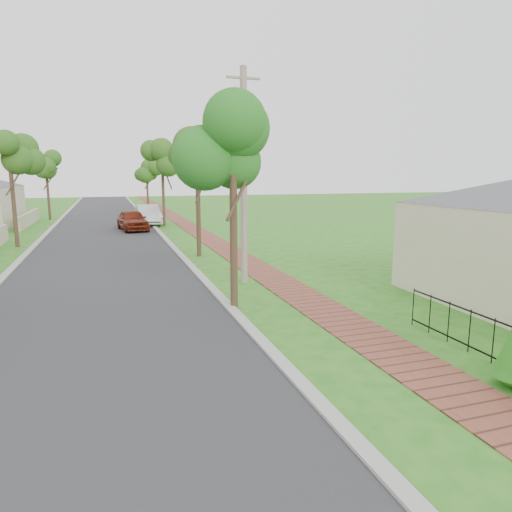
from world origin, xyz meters
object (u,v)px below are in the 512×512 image
parked_car_red (132,220)px  near_tree (233,149)px  parked_car_white (148,215)px  utility_pole (244,177)px

parked_car_red → near_tree: 21.19m
parked_car_white → near_tree: near_tree is taller
near_tree → parked_car_red: bearing=95.0°
parked_car_white → utility_pole: (1.61, -21.26, 3.09)m
parked_car_red → utility_pole: bearing=-88.1°
near_tree → utility_pole: utility_pole is taller
parked_car_white → utility_pole: 21.54m
parked_car_white → utility_pole: size_ratio=0.62×
near_tree → utility_pole: size_ratio=0.77×
parked_car_red → parked_car_white: bearing=60.5°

